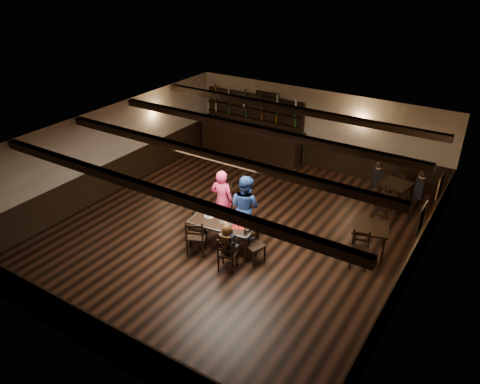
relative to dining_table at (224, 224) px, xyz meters
The scene contains 25 objects.
ground 1.03m from the dining_table, 99.95° to the left, with size 10.00×10.00×0.00m, color black.
room_shell 1.34m from the dining_table, 98.84° to the left, with size 9.02×10.02×2.71m.
dining_table is the anchor object (origin of this frame).
chair_near_left 0.76m from the dining_table, 120.63° to the right, with size 0.61×0.60×1.00m.
chair_near_right 0.99m from the dining_table, 51.77° to the right, with size 0.50×0.49×0.88m.
chair_end_left 1.01m from the dining_table, behind, with size 0.37×0.38×0.77m.
chair_end_right 0.90m from the dining_table, ahead, with size 0.51×0.52×0.89m.
chair_far_pushed 1.57m from the dining_table, 124.26° to the left, with size 0.58×0.56×0.98m.
woman_pink 0.93m from the dining_table, 126.54° to the left, with size 0.63×0.41×1.73m, color #DA307B.
man_blue 0.78m from the dining_table, 76.44° to the left, with size 0.85×0.66×1.75m, color navy.
seated_person 0.93m from the dining_table, 50.58° to the right, with size 0.32×0.49×0.79m.
cake 0.48m from the dining_table, behind, with size 0.26×0.26×0.09m.
plate_stack_a 0.16m from the dining_table, 120.91° to the right, with size 0.16×0.16×0.15m, color white.
plate_stack_b 0.27m from the dining_table, ahead, with size 0.16×0.16×0.19m, color white.
tea_light 0.12m from the dining_table, 79.56° to the left, with size 0.05×0.05×0.06m.
salt_shaker 0.37m from the dining_table, ahead, with size 0.03×0.03×0.09m, color silver.
pepper_shaker 0.48m from the dining_table, ahead, with size 0.03×0.03×0.09m, color #A5A8AD.
drink_glass 0.36m from the dining_table, 25.89° to the left, with size 0.06×0.06×0.09m, color silver.
menu_red 0.45m from the dining_table, ahead, with size 0.28×0.20×0.00m, color maroon.
menu_blue 0.54m from the dining_table, 21.65° to the left, with size 0.26×0.18×0.00m, color #0F1C4E.
bar_counter 6.03m from the dining_table, 114.64° to the left, with size 4.09×0.70×2.20m.
back_table_a 3.61m from the dining_table, 28.97° to the left, with size 1.05×1.05×0.75m.
back_table_b 5.34m from the dining_table, 55.86° to the left, with size 0.95×0.95×0.75m.
bg_patron_left 5.15m from the dining_table, 61.72° to the left, with size 0.30×0.41×0.76m.
bg_patron_right 5.82m from the dining_table, 50.98° to the left, with size 0.23×0.38×0.79m.
Camera 1 is at (5.78, -8.90, 6.83)m, focal length 35.00 mm.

